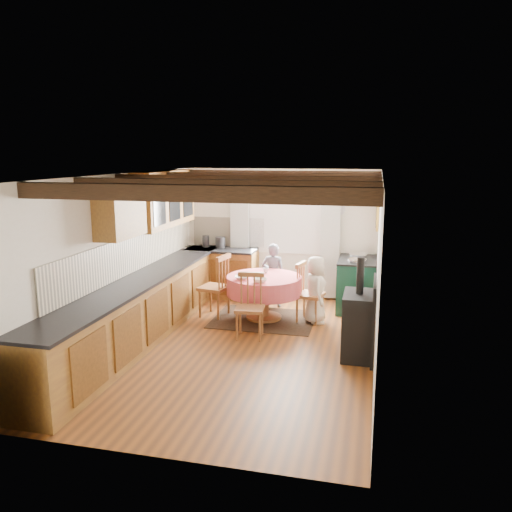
% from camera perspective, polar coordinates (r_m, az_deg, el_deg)
% --- Properties ---
extents(floor, '(3.60, 5.50, 0.00)m').
position_cam_1_polar(floor, '(7.30, -1.47, -10.11)').
color(floor, brown).
rests_on(floor, ground).
extents(ceiling, '(3.60, 5.50, 0.00)m').
position_cam_1_polar(ceiling, '(6.80, -1.58, 9.06)').
color(ceiling, white).
rests_on(ceiling, ground).
extents(wall_back, '(3.60, 0.00, 2.40)m').
position_cam_1_polar(wall_back, '(9.59, 2.69, 2.55)').
color(wall_back, silver).
rests_on(wall_back, ground).
extents(wall_front, '(3.60, 0.00, 2.40)m').
position_cam_1_polar(wall_front, '(4.45, -10.72, -8.24)').
color(wall_front, silver).
rests_on(wall_front, ground).
extents(wall_left, '(0.00, 5.50, 2.40)m').
position_cam_1_polar(wall_left, '(7.61, -14.74, -0.17)').
color(wall_left, silver).
rests_on(wall_left, ground).
extents(wall_right, '(0.00, 5.50, 2.40)m').
position_cam_1_polar(wall_right, '(6.73, 13.47, -1.60)').
color(wall_right, silver).
rests_on(wall_right, ground).
extents(beam_a, '(3.60, 0.16, 0.16)m').
position_cam_1_polar(beam_a, '(4.90, -7.63, 6.97)').
color(beam_a, '#362112').
rests_on(beam_a, ceiling).
extents(beam_b, '(3.60, 0.16, 0.16)m').
position_cam_1_polar(beam_b, '(5.84, -4.11, 7.75)').
color(beam_b, '#362112').
rests_on(beam_b, ceiling).
extents(beam_c, '(3.60, 0.16, 0.16)m').
position_cam_1_polar(beam_c, '(6.80, -1.57, 8.30)').
color(beam_c, '#362112').
rests_on(beam_c, ceiling).
extents(beam_d, '(3.60, 0.16, 0.16)m').
position_cam_1_polar(beam_d, '(7.77, 0.34, 8.70)').
color(beam_d, '#362112').
rests_on(beam_d, ceiling).
extents(beam_e, '(3.60, 0.16, 0.16)m').
position_cam_1_polar(beam_e, '(8.75, 1.84, 9.00)').
color(beam_e, '#362112').
rests_on(beam_e, ceiling).
extents(splash_left, '(0.02, 4.50, 0.55)m').
position_cam_1_polar(splash_left, '(7.86, -13.60, 0.25)').
color(splash_left, beige).
rests_on(splash_left, wall_left).
extents(splash_back, '(1.40, 0.02, 0.55)m').
position_cam_1_polar(splash_back, '(9.80, -3.09, 2.74)').
color(splash_back, beige).
rests_on(splash_back, wall_back).
extents(base_cabinet_left, '(0.60, 5.30, 0.88)m').
position_cam_1_polar(base_cabinet_left, '(7.66, -12.46, -5.86)').
color(base_cabinet_left, '#9C6923').
rests_on(base_cabinet_left, floor).
extents(base_cabinet_back, '(1.30, 0.60, 0.88)m').
position_cam_1_polar(base_cabinet_back, '(9.70, -3.79, -1.94)').
color(base_cabinet_back, '#9C6923').
rests_on(base_cabinet_back, floor).
extents(worktop_left, '(0.64, 5.30, 0.04)m').
position_cam_1_polar(worktop_left, '(7.53, -12.47, -2.53)').
color(worktop_left, black).
rests_on(worktop_left, base_cabinet_left).
extents(worktop_back, '(1.30, 0.64, 0.04)m').
position_cam_1_polar(worktop_back, '(9.59, -3.86, 0.71)').
color(worktop_back, black).
rests_on(worktop_back, base_cabinet_back).
extents(wall_cabinet_glass, '(0.34, 1.80, 0.90)m').
position_cam_1_polar(wall_cabinet_glass, '(8.50, -10.19, 6.32)').
color(wall_cabinet_glass, '#9C6923').
rests_on(wall_cabinet_glass, wall_left).
extents(wall_cabinet_solid, '(0.34, 0.90, 0.70)m').
position_cam_1_polar(wall_cabinet_solid, '(7.16, -14.94, 4.78)').
color(wall_cabinet_solid, '#9C6923').
rests_on(wall_cabinet_solid, wall_left).
extents(window_frame, '(1.34, 0.03, 1.54)m').
position_cam_1_polar(window_frame, '(9.51, 3.29, 4.89)').
color(window_frame, white).
rests_on(window_frame, wall_back).
extents(window_pane, '(1.20, 0.01, 1.40)m').
position_cam_1_polar(window_pane, '(9.51, 3.30, 4.90)').
color(window_pane, white).
rests_on(window_pane, wall_back).
extents(curtain_left, '(0.35, 0.10, 2.10)m').
position_cam_1_polar(curtain_left, '(9.68, -1.79, 2.03)').
color(curtain_left, '#B8B8B8').
rests_on(curtain_left, wall_back).
extents(curtain_right, '(0.35, 0.10, 2.10)m').
position_cam_1_polar(curtain_right, '(9.38, 8.28, 1.62)').
color(curtain_right, '#B8B8B8').
rests_on(curtain_right, wall_back).
extents(curtain_rod, '(2.00, 0.03, 0.03)m').
position_cam_1_polar(curtain_rod, '(9.37, 3.24, 8.48)').
color(curtain_rod, black).
rests_on(curtain_rod, wall_back).
extents(wall_picture, '(0.04, 0.50, 0.60)m').
position_cam_1_polar(wall_picture, '(8.92, 13.46, 4.81)').
color(wall_picture, gold).
rests_on(wall_picture, wall_right).
extents(wall_plate, '(0.30, 0.02, 0.30)m').
position_cam_1_polar(wall_plate, '(9.36, 9.04, 5.28)').
color(wall_plate, silver).
rests_on(wall_plate, wall_back).
extents(rug, '(1.64, 1.28, 0.01)m').
position_cam_1_polar(rug, '(8.43, 0.89, -7.07)').
color(rug, black).
rests_on(rug, floor).
extents(dining_table, '(1.21, 1.21, 0.73)m').
position_cam_1_polar(dining_table, '(8.32, 0.90, -4.73)').
color(dining_table, '#DE3F4C').
rests_on(dining_table, floor).
extents(chair_near, '(0.46, 0.48, 0.96)m').
position_cam_1_polar(chair_near, '(7.50, -0.71, -5.64)').
color(chair_near, '#966031').
rests_on(chair_near, floor).
extents(chair_left, '(0.55, 0.54, 1.06)m').
position_cam_1_polar(chair_left, '(8.50, -4.71, -3.28)').
color(chair_left, '#966031').
rests_on(chair_left, floor).
extents(chair_right, '(0.51, 0.50, 0.97)m').
position_cam_1_polar(chair_right, '(8.25, 6.08, -4.08)').
color(chair_right, '#966031').
rests_on(chair_right, floor).
extents(aga_range, '(0.64, 0.99, 0.92)m').
position_cam_1_polar(aga_range, '(9.00, 11.18, -3.08)').
color(aga_range, '#0E2F22').
rests_on(aga_range, floor).
extents(cast_iron_stove, '(0.41, 0.68, 1.36)m').
position_cam_1_polar(cast_iron_stove, '(6.90, 11.43, -5.70)').
color(cast_iron_stove, black).
rests_on(cast_iron_stove, floor).
extents(child_far, '(0.42, 0.28, 1.14)m').
position_cam_1_polar(child_far, '(8.99, 1.93, -2.16)').
color(child_far, slate).
rests_on(child_far, floor).
extents(child_right, '(0.47, 0.60, 1.09)m').
position_cam_1_polar(child_right, '(8.20, 6.66, -3.76)').
color(child_right, beige).
rests_on(child_right, floor).
extents(bowl_a, '(0.26, 0.26, 0.06)m').
position_cam_1_polar(bowl_a, '(8.02, -1.57, -2.43)').
color(bowl_a, silver).
rests_on(bowl_a, dining_table).
extents(bowl_b, '(0.29, 0.29, 0.07)m').
position_cam_1_polar(bowl_b, '(7.82, 0.44, -2.75)').
color(bowl_b, silver).
rests_on(bowl_b, dining_table).
extents(cup, '(0.12, 0.12, 0.08)m').
position_cam_1_polar(cup, '(8.45, 1.10, -1.62)').
color(cup, silver).
rests_on(cup, dining_table).
extents(canister_tall, '(0.13, 0.13, 0.23)m').
position_cam_1_polar(canister_tall, '(9.76, -5.63, 1.66)').
color(canister_tall, '#262628').
rests_on(canister_tall, worktop_back).
extents(canister_wide, '(0.19, 0.19, 0.21)m').
position_cam_1_polar(canister_wide, '(9.65, -4.00, 1.53)').
color(canister_wide, '#262628').
rests_on(canister_wide, worktop_back).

